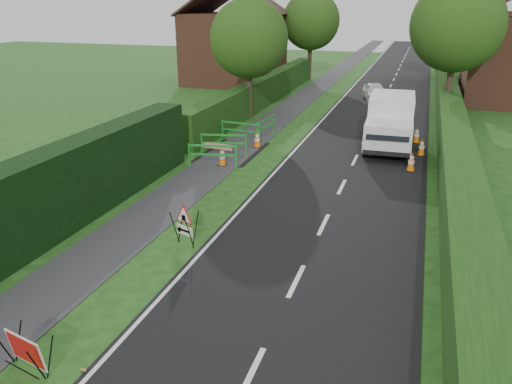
# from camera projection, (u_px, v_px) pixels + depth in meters

# --- Properties ---
(ground) EXTENTS (120.00, 120.00, 0.00)m
(ground) POSITION_uv_depth(u_px,v_px,m) (187.00, 285.00, 12.24)
(ground) COLOR #184313
(ground) RESTS_ON ground
(road_surface) EXTENTS (6.00, 90.00, 0.02)m
(road_surface) POSITION_uv_depth(u_px,v_px,m) (393.00, 81.00, 42.48)
(road_surface) COLOR black
(road_surface) RESTS_ON ground
(footpath) EXTENTS (2.00, 90.00, 0.02)m
(footpath) POSITION_uv_depth(u_px,v_px,m) (329.00, 78.00, 44.09)
(footpath) COLOR #2D2D30
(footpath) RESTS_ON ground
(hedge_west_near) EXTENTS (1.10, 18.00, 2.50)m
(hedge_west_near) POSITION_uv_depth(u_px,v_px,m) (22.00, 254.00, 13.70)
(hedge_west_near) COLOR black
(hedge_west_near) RESTS_ON ground
(hedge_west_far) EXTENTS (1.00, 24.00, 1.80)m
(hedge_west_far) POSITION_uv_depth(u_px,v_px,m) (263.00, 105.00, 33.17)
(hedge_west_far) COLOR #14380F
(hedge_west_far) RESTS_ON ground
(hedge_east) EXTENTS (1.20, 50.00, 1.50)m
(hedge_east) POSITION_uv_depth(u_px,v_px,m) (449.00, 142.00, 24.49)
(hedge_east) COLOR #14380F
(hedge_east) RESTS_ON ground
(house_west) EXTENTS (7.50, 7.40, 7.88)m
(house_west) POSITION_uv_depth(u_px,v_px,m) (235.00, 47.00, 40.67)
(house_west) COLOR brown
(house_west) RESTS_ON ground
(house_east_b) EXTENTS (7.50, 7.40, 7.88)m
(house_east_b) POSITION_uv_depth(u_px,v_px,m) (510.00, 43.00, 44.84)
(house_east_b) COLOR brown
(house_east_b) RESTS_ON ground
(tree_nw) EXTENTS (4.40, 4.40, 6.70)m
(tree_nw) POSITION_uv_depth(u_px,v_px,m) (249.00, 39.00, 27.89)
(tree_nw) COLOR #2D2116
(tree_nw) RESTS_ON ground
(tree_ne) EXTENTS (5.20, 5.20, 7.79)m
(tree_ne) POSITION_uv_depth(u_px,v_px,m) (457.00, 25.00, 27.96)
(tree_ne) COLOR #2D2116
(tree_ne) RESTS_ON ground
(tree_fw) EXTENTS (4.80, 4.80, 7.24)m
(tree_fw) POSITION_uv_depth(u_px,v_px,m) (311.00, 21.00, 41.93)
(tree_fw) COLOR #2D2116
(tree_fw) RESTS_ON ground
(tree_fe) EXTENTS (4.20, 4.20, 6.33)m
(tree_fe) POSITION_uv_depth(u_px,v_px,m) (447.00, 28.00, 42.47)
(tree_fe) COLOR #2D2116
(tree_fe) RESTS_ON ground
(red_rect_sign) EXTENTS (1.04, 0.75, 0.81)m
(red_rect_sign) POSITION_uv_depth(u_px,v_px,m) (26.00, 351.00, 9.24)
(red_rect_sign) COLOR black
(red_rect_sign) RESTS_ON ground
(triangle_sign) EXTENTS (0.90, 0.90, 1.05)m
(triangle_sign) POSITION_uv_depth(u_px,v_px,m) (183.00, 222.00, 13.96)
(triangle_sign) COLOR black
(triangle_sign) RESTS_ON ground
(works_van) EXTENTS (2.22, 5.23, 2.35)m
(works_van) POSITION_uv_depth(u_px,v_px,m) (390.00, 121.00, 23.18)
(works_van) COLOR silver
(works_van) RESTS_ON ground
(traffic_cone_0) EXTENTS (0.38, 0.38, 0.79)m
(traffic_cone_0) POSITION_uv_depth(u_px,v_px,m) (411.00, 162.00, 20.22)
(traffic_cone_0) COLOR black
(traffic_cone_0) RESTS_ON ground
(traffic_cone_1) EXTENTS (0.38, 0.38, 0.79)m
(traffic_cone_1) POSITION_uv_depth(u_px,v_px,m) (422.00, 147.00, 22.22)
(traffic_cone_1) COLOR black
(traffic_cone_1) RESTS_ON ground
(traffic_cone_2) EXTENTS (0.38, 0.38, 0.79)m
(traffic_cone_2) POSITION_uv_depth(u_px,v_px,m) (417.00, 135.00, 24.21)
(traffic_cone_2) COLOR black
(traffic_cone_2) RESTS_ON ground
(traffic_cone_3) EXTENTS (0.38, 0.38, 0.79)m
(traffic_cone_3) POSITION_uv_depth(u_px,v_px,m) (222.00, 156.00, 20.90)
(traffic_cone_3) COLOR black
(traffic_cone_3) RESTS_ON ground
(traffic_cone_4) EXTENTS (0.38, 0.38, 0.79)m
(traffic_cone_4) POSITION_uv_depth(u_px,v_px,m) (257.00, 139.00, 23.45)
(traffic_cone_4) COLOR black
(traffic_cone_4) RESTS_ON ground
(ped_barrier_0) EXTENTS (2.09, 0.73, 1.00)m
(ped_barrier_0) POSITION_uv_depth(u_px,v_px,m) (212.00, 153.00, 20.57)
(ped_barrier_0) COLOR #198925
(ped_barrier_0) RESTS_ON ground
(ped_barrier_1) EXTENTS (2.08, 0.82, 1.00)m
(ped_barrier_1) POSITION_uv_depth(u_px,v_px,m) (224.00, 141.00, 22.23)
(ped_barrier_1) COLOR #198925
(ped_barrier_1) RESTS_ON ground
(ped_barrier_2) EXTENTS (2.08, 0.54, 1.00)m
(ped_barrier_2) POSITION_uv_depth(u_px,v_px,m) (241.00, 129.00, 24.31)
(ped_barrier_2) COLOR #198925
(ped_barrier_2) RESTS_ON ground
(ped_barrier_3) EXTENTS (0.61, 2.09, 1.00)m
(ped_barrier_3) POSITION_uv_depth(u_px,v_px,m) (266.00, 126.00, 24.99)
(ped_barrier_3) COLOR #198925
(ped_barrier_3) RESTS_ON ground
(redwhite_plank) EXTENTS (1.50, 0.16, 0.25)m
(redwhite_plank) POSITION_uv_depth(u_px,v_px,m) (217.00, 156.00, 22.31)
(redwhite_plank) COLOR red
(redwhite_plank) RESTS_ON ground
(litter_can) EXTENTS (0.12, 0.07, 0.07)m
(litter_can) POSITION_uv_depth(u_px,v_px,m) (84.00, 372.00, 9.39)
(litter_can) COLOR #BF7F4C
(litter_can) RESTS_ON ground
(hatchback_car) EXTENTS (2.23, 3.67, 1.17)m
(hatchback_car) POSITION_uv_depth(u_px,v_px,m) (375.00, 92.00, 34.33)
(hatchback_car) COLOR silver
(hatchback_car) RESTS_ON ground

